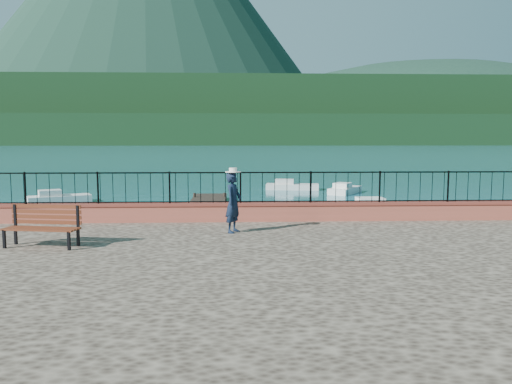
{
  "coord_description": "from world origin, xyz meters",
  "views": [
    {
      "loc": [
        -0.48,
        -11.79,
        3.77
      ],
      "look_at": [
        0.11,
        2.0,
        2.3
      ],
      "focal_mm": 35.0,
      "sensor_mm": 36.0,
      "label": 1
    }
  ],
  "objects": [
    {
      "name": "park_bench",
      "position": [
        -5.08,
        0.14,
        1.5
      ],
      "size": [
        1.86,
        0.89,
        0.99
      ],
      "rotation": [
        0.0,
        0.0,
        -0.18
      ],
      "color": "black",
      "rests_on": "promenade"
    },
    {
      "name": "hat",
      "position": [
        -0.52,
        1.81,
        2.93
      ],
      "size": [
        0.44,
        0.44,
        0.12
      ],
      "primitive_type": "cylinder",
      "color": "white",
      "rests_on": "person"
    },
    {
      "name": "boat_2",
      "position": [
        7.04,
        13.37,
        0.4
      ],
      "size": [
        3.85,
        1.46,
        0.8
      ],
      "primitive_type": "cube",
      "rotation": [
        0.0,
        0.0,
        0.04
      ],
      "color": "silver",
      "rests_on": "ground"
    },
    {
      "name": "ground",
      "position": [
        0.0,
        0.0,
        0.0
      ],
      "size": [
        2000.0,
        2000.0,
        0.0
      ],
      "primitive_type": "plane",
      "color": "#19596B",
      "rests_on": "ground"
    },
    {
      "name": "boat_0",
      "position": [
        -6.59,
        8.39,
        0.4
      ],
      "size": [
        3.74,
        1.7,
        0.8
      ],
      "primitive_type": "cube",
      "rotation": [
        0.0,
        0.0,
        0.11
      ],
      "color": "silver",
      "rests_on": "ground"
    },
    {
      "name": "companion_hill",
      "position": [
        220.0,
        560.0,
        0.0
      ],
      "size": [
        448.0,
        384.0,
        180.0
      ],
      "primitive_type": "ellipsoid",
      "color": "#142D23",
      "rests_on": "ground"
    },
    {
      "name": "parapet",
      "position": [
        0.0,
        3.7,
        1.49
      ],
      "size": [
        28.0,
        0.46,
        0.58
      ],
      "primitive_type": "cube",
      "color": "#A94D3D",
      "rests_on": "promenade"
    },
    {
      "name": "boat_3",
      "position": [
        -10.91,
        18.15,
        0.4
      ],
      "size": [
        3.73,
        2.69,
        0.8
      ],
      "primitive_type": "cube",
      "rotation": [
        0.0,
        0.0,
        0.45
      ],
      "color": "silver",
      "rests_on": "ground"
    },
    {
      "name": "far_forest",
      "position": [
        0.0,
        300.0,
        9.0
      ],
      "size": [
        900.0,
        60.0,
        18.0
      ],
      "primitive_type": "cube",
      "color": "black",
      "rests_on": "ground"
    },
    {
      "name": "railing",
      "position": [
        0.0,
        3.7,
        2.25
      ],
      "size": [
        27.0,
        0.05,
        0.95
      ],
      "primitive_type": "cube",
      "color": "black",
      "rests_on": "parapet"
    },
    {
      "name": "dock",
      "position": [
        -2.0,
        12.0,
        0.15
      ],
      "size": [
        2.0,
        16.0,
        0.3
      ],
      "primitive_type": "cube",
      "color": "#2D231C",
      "rests_on": "ground"
    },
    {
      "name": "person",
      "position": [
        -0.52,
        1.81,
        2.03
      ],
      "size": [
        0.61,
        0.72,
        1.67
      ],
      "primitive_type": "imported",
      "rotation": [
        0.0,
        0.0,
        1.16
      ],
      "color": "#101C31",
      "rests_on": "promenade"
    },
    {
      "name": "volcano",
      "position": [
        -120.0,
        700.0,
        190.0
      ],
      "size": [
        560.0,
        560.0,
        380.0
      ],
      "primitive_type": "cone",
      "color": "#142D23",
      "rests_on": "ground"
    },
    {
      "name": "boat_1",
      "position": [
        1.45,
        10.74,
        0.4
      ],
      "size": [
        4.47,
        2.34,
        0.8
      ],
      "primitive_type": "cube",
      "rotation": [
        0.0,
        0.0,
        -0.25
      ],
      "color": "silver",
      "rests_on": "ground"
    },
    {
      "name": "boat_5",
      "position": [
        7.19,
        22.42,
        0.4
      ],
      "size": [
        2.92,
        3.57,
        0.8
      ],
      "primitive_type": "cube",
      "rotation": [
        0.0,
        0.0,
        1.01
      ],
      "color": "silver",
      "rests_on": "ground"
    },
    {
      "name": "foothills",
      "position": [
        0.0,
        360.0,
        22.0
      ],
      "size": [
        900.0,
        120.0,
        44.0
      ],
      "primitive_type": "cube",
      "color": "black",
      "rests_on": "ground"
    },
    {
      "name": "boat_4",
      "position": [
        3.82,
        25.13,
        0.4
      ],
      "size": [
        4.03,
        1.82,
        0.8
      ],
      "primitive_type": "cube",
      "rotation": [
        0.0,
        0.0,
        -0.14
      ],
      "color": "silver",
      "rests_on": "ground"
    }
  ]
}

